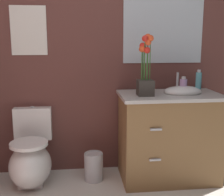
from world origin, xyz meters
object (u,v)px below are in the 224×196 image
object	(u,v)px
vanity_cabinet	(169,135)
wall_poster	(29,31)
toilet	(31,159)
wall_mirror	(163,27)
lotion_bottle	(198,83)
trash_bin	(94,166)
flower_vase	(146,73)
soap_bottle	(183,86)

from	to	relation	value
vanity_cabinet	wall_poster	bearing A→B (deg)	167.27
toilet	wall_poster	size ratio (longest dim) A/B	1.51
wall_poster	wall_mirror	distance (m)	1.30
wall_poster	lotion_bottle	bearing A→B (deg)	-11.15
lotion_bottle	trash_bin	bearing A→B (deg)	177.13
flower_vase	lotion_bottle	size ratio (longest dim) A/B	2.46
toilet	wall_mirror	distance (m)	1.79
lotion_bottle	trash_bin	world-z (taller)	lotion_bottle
flower_vase	soap_bottle	bearing A→B (deg)	11.45
lotion_bottle	vanity_cabinet	bearing A→B (deg)	176.96
soap_bottle	lotion_bottle	xyz separation A→B (m)	(0.13, -0.03, 0.03)
flower_vase	wall_mirror	bearing A→B (deg)	54.61
toilet	wall_mirror	size ratio (longest dim) A/B	0.86
lotion_bottle	soap_bottle	bearing A→B (deg)	167.77
wall_poster	soap_bottle	bearing A→B (deg)	-11.05
flower_vase	wall_poster	xyz separation A→B (m)	(-1.05, 0.36, 0.37)
flower_vase	soap_bottle	distance (m)	0.41
toilet	flower_vase	bearing A→B (deg)	-4.83
flower_vase	vanity_cabinet	bearing A→B (deg)	13.62
soap_bottle	trash_bin	world-z (taller)	soap_bottle
toilet	trash_bin	distance (m)	0.59
lotion_bottle	trash_bin	size ratio (longest dim) A/B	0.81
vanity_cabinet	lotion_bottle	distance (m)	0.57
soap_bottle	lotion_bottle	world-z (taller)	lotion_bottle
wall_poster	toilet	bearing A→B (deg)	-90.00
lotion_bottle	toilet	bearing A→B (deg)	178.52
lotion_bottle	wall_mirror	distance (m)	0.65
toilet	trash_bin	size ratio (longest dim) A/B	2.54
lotion_bottle	wall_mirror	bearing A→B (deg)	130.40
flower_vase	trash_bin	size ratio (longest dim) A/B	2.00
toilet	trash_bin	bearing A→B (deg)	0.87
vanity_cabinet	wall_mirror	size ratio (longest dim) A/B	1.27
vanity_cabinet	trash_bin	size ratio (longest dim) A/B	3.74
trash_bin	wall_poster	xyz separation A→B (m)	(-0.58, 0.26, 1.28)
toilet	vanity_cabinet	xyz separation A→B (m)	(1.30, -0.03, 0.19)
trash_bin	wall_mirror	xyz separation A→B (m)	(0.72, 0.26, 1.31)
vanity_cabinet	flower_vase	distance (m)	0.67
toilet	soap_bottle	world-z (taller)	soap_bottle
trash_bin	wall_poster	world-z (taller)	wall_poster
trash_bin	wall_mirror	size ratio (longest dim) A/B	0.34
toilet	lotion_bottle	world-z (taller)	lotion_bottle
flower_vase	trash_bin	bearing A→B (deg)	168.19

